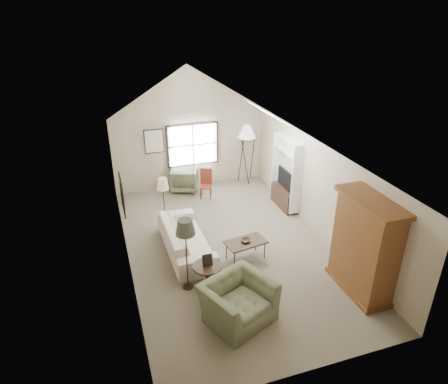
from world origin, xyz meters
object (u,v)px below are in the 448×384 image
object	(u,v)px
armchair_far	(185,179)
side_chair	(206,184)
armchair_near	(238,301)
side_table	(208,277)
armoire	(365,246)
sofa	(186,238)
coffee_table	(246,250)

from	to	relation	value
armchair_far	side_chair	distance (m)	0.92
armchair_near	side_table	size ratio (longest dim) A/B	2.05
armchair_near	side_table	distance (m)	1.08
armoire	sofa	bearing A→B (deg)	141.25
side_table	sofa	bearing A→B (deg)	93.58
sofa	coffee_table	bearing A→B (deg)	-122.43
side_table	side_chair	bearing A→B (deg)	74.63
coffee_table	side_table	distance (m)	1.44
sofa	armchair_far	size ratio (longest dim) A/B	2.92
armoire	side_table	size ratio (longest dim) A/B	3.50
armchair_far	side_table	bearing A→B (deg)	102.61
armoire	armchair_far	distance (m)	6.62
coffee_table	side_chair	distance (m)	3.54
armoire	armchair_far	xyz separation A→B (m)	(-2.46, 6.10, -0.71)
armchair_far	side_chair	size ratio (longest dim) A/B	0.91
sofa	coffee_table	distance (m)	1.52
armoire	sofa	size ratio (longest dim) A/B	0.88
side_table	armchair_near	bearing A→B (deg)	-72.65
armoire	sofa	world-z (taller)	armoire
armoire	side_table	xyz separation A→B (m)	(-3.14, 1.00, -0.79)
armchair_far	coffee_table	xyz separation A→B (m)	(0.51, -4.29, -0.14)
sofa	armoire	bearing A→B (deg)	-129.47
sofa	armchair_far	world-z (taller)	armchair_far
armoire	coffee_table	distance (m)	2.79
armchair_far	armchair_near	bearing A→B (deg)	106.86
side_table	coffee_table	bearing A→B (deg)	33.99
sofa	coffee_table	size ratio (longest dim) A/B	2.56
sofa	side_chair	bearing A→B (deg)	-25.99
sofa	armchair_near	bearing A→B (deg)	-171.61
armchair_near	coffee_table	distance (m)	2.03
armchair_near	side_chair	distance (m)	5.44
sofa	armchair_far	bearing A→B (deg)	-13.28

